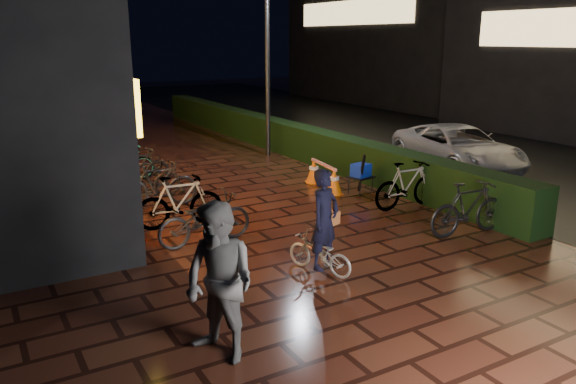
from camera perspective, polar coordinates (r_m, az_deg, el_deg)
ground at (r=10.70m, az=4.94°, el=-4.70°), size 80.00×80.00×0.00m
asphalt_road at (r=20.18m, az=17.93°, el=4.19°), size 11.00×60.00×0.01m
hedge at (r=18.86m, az=-0.73°, el=5.73°), size 0.70×20.00×1.00m
bystander_person at (r=6.56m, az=-6.95°, el=-9.15°), size 1.03×1.14×1.91m
van at (r=16.79m, az=16.88°, el=4.32°), size 2.93×4.82×1.25m
lamp_post_hedge at (r=17.79m, az=-2.10°, el=12.97°), size 0.51×0.20×5.30m
lamp_post_sf at (r=18.07m, az=-19.06°, el=11.36°), size 0.45×0.26×4.82m
cyclist at (r=8.94m, az=3.50°, el=-4.43°), size 0.83×1.27×1.73m
traffic_barrier at (r=14.12m, az=3.63°, el=1.66°), size 0.58×1.59×0.64m
cart_assembly at (r=13.65m, az=7.42°, el=2.03°), size 0.64×0.68×1.05m
parked_bikes_storefront at (r=12.93m, az=-13.57°, el=0.79°), size 2.04×6.19×1.06m
parked_bikes_hedge at (r=11.93m, az=14.78°, el=-0.37°), size 1.98×2.55×1.06m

